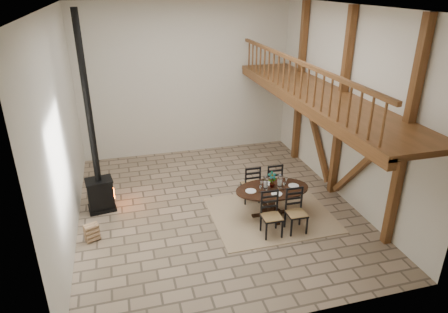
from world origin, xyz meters
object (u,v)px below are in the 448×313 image
object	(u,v)px
wood_stove	(97,171)
log_basket	(102,197)
log_stack	(92,232)
dining_table	(272,200)

from	to	relation	value
wood_stove	log_basket	world-z (taller)	wood_stove
log_stack	dining_table	bearing A→B (deg)	-0.88
dining_table	log_basket	distance (m)	4.53
log_basket	log_stack	world-z (taller)	log_stack
log_basket	log_stack	size ratio (longest dim) A/B	1.17
dining_table	log_basket	world-z (taller)	dining_table
wood_stove	log_stack	bearing A→B (deg)	-106.69
wood_stove	log_stack	size ratio (longest dim) A/B	11.47
wood_stove	dining_table	bearing A→B (deg)	-26.73
dining_table	wood_stove	bearing A→B (deg)	162.27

